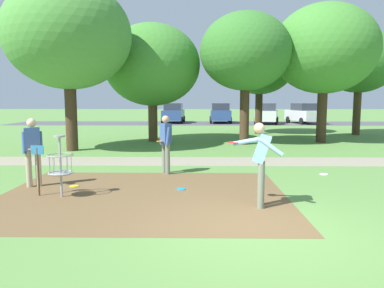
{
  "coord_description": "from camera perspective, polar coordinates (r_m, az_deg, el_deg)",
  "views": [
    {
      "loc": [
        -0.95,
        -5.97,
        2.16
      ],
      "look_at": [
        -1.1,
        3.68,
        1.0
      ],
      "focal_mm": 34.42,
      "sensor_mm": 36.0,
      "label": 1
    }
  ],
  "objects": [
    {
      "name": "dirt_tee_pad",
      "position": [
        8.52,
        -7.67,
        -7.87
      ],
      "size": [
        6.5,
        5.17,
        0.01
      ],
      "primitive_type": "cube",
      "color": "brown",
      "rests_on": "ground"
    },
    {
      "name": "tree_far_left",
      "position": [
        19.96,
        19.84,
        13.65
      ],
      "size": [
        5.19,
        5.19,
        6.88
      ],
      "color": "#422D1E",
      "rests_on": "ground"
    },
    {
      "name": "tree_near_right",
      "position": [
        16.63,
        -18.65,
        15.61
      ],
      "size": [
        5.22,
        5.22,
        7.03
      ],
      "color": "#422D1E",
      "rests_on": "ground"
    },
    {
      "name": "parked_car_center_right",
      "position": [
        34.01,
        11.51,
        4.65
      ],
      "size": [
        2.76,
        4.51,
        1.84
      ],
      "color": "silver",
      "rests_on": "ground"
    },
    {
      "name": "tree_mid_center",
      "position": [
        19.35,
        -6.19,
        12.04
      ],
      "size": [
        4.91,
        4.91,
        6.02
      ],
      "color": "#4C3823",
      "rests_on": "ground"
    },
    {
      "name": "frisbee_far_right",
      "position": [
        9.73,
        -17.81,
        -6.25
      ],
      "size": [
        0.24,
        0.24,
        0.02
      ],
      "primitive_type": "cylinder",
      "color": "gold",
      "rests_on": "ground"
    },
    {
      "name": "parking_lot_strip",
      "position": [
        34.02,
        2.49,
        3.23
      ],
      "size": [
        36.0,
        6.0,
        0.01
      ],
      "primitive_type": "cube",
      "color": "#4C4C51",
      "rests_on": "ground"
    },
    {
      "name": "parked_car_center_left",
      "position": [
        34.75,
        4.41,
        4.81
      ],
      "size": [
        2.05,
        4.24,
        1.84
      ],
      "color": "#2D4784",
      "rests_on": "ground"
    },
    {
      "name": "disc_golf_basket",
      "position": [
        8.69,
        -20.06,
        -2.88
      ],
      "size": [
        0.98,
        0.58,
        1.39
      ],
      "color": "#9E9EA3",
      "rests_on": "ground"
    },
    {
      "name": "player_throwing",
      "position": [
        10.74,
        -4.1,
        0.47
      ],
      "size": [
        0.45,
        0.49,
        1.71
      ],
      "color": "slate",
      "rests_on": "ground"
    },
    {
      "name": "parked_car_rightmost",
      "position": [
        35.21,
        16.94,
        4.56
      ],
      "size": [
        2.66,
        4.49,
        1.84
      ],
      "color": "silver",
      "rests_on": "ground"
    },
    {
      "name": "tree_mid_right",
      "position": [
        23.92,
        10.45,
        11.98
      ],
      "size": [
        4.38,
        4.38,
        6.22
      ],
      "color": "#422D1E",
      "rests_on": "ground"
    },
    {
      "name": "player_foreground_watching",
      "position": [
        7.5,
        10.61,
        -2.28
      ],
      "size": [
        1.04,
        0.65,
        1.71
      ],
      "color": "slate",
      "rests_on": "ground"
    },
    {
      "name": "gravel_path",
      "position": [
        13.05,
        5.07,
        -2.68
      ],
      "size": [
        40.0,
        1.87,
        0.0
      ],
      "primitive_type": "cube",
      "color": "gray",
      "rests_on": "ground"
    },
    {
      "name": "tree_mid_left",
      "position": [
        25.01,
        24.52,
        11.57
      ],
      "size": [
        4.5,
        4.5,
        6.41
      ],
      "color": "#4C3823",
      "rests_on": "ground"
    },
    {
      "name": "tree_near_left",
      "position": [
        18.17,
        8.29,
        13.93
      ],
      "size": [
        4.35,
        4.35,
        6.29
      ],
      "color": "#422D1E",
      "rests_on": "ground"
    },
    {
      "name": "ground_plane",
      "position": [
        6.42,
        9.62,
        -12.91
      ],
      "size": [
        160.0,
        160.0,
        0.0
      ],
      "primitive_type": "plane",
      "color": "#5B8942"
    },
    {
      "name": "player_waiting_left",
      "position": [
        9.92,
        -23.47,
        -0.61
      ],
      "size": [
        0.49,
        0.45,
        1.71
      ],
      "color": "tan",
      "rests_on": "ground"
    },
    {
      "name": "parked_car_leftmost",
      "position": [
        34.79,
        -2.89,
        4.82
      ],
      "size": [
        2.09,
        4.26,
        1.84
      ],
      "color": "#2D4784",
      "rests_on": "ground"
    },
    {
      "name": "frisbee_mid_grass",
      "position": [
        11.4,
        19.77,
        -4.42
      ],
      "size": [
        0.24,
        0.24,
        0.02
      ],
      "primitive_type": "cylinder",
      "color": "white",
      "rests_on": "ground"
    },
    {
      "name": "frisbee_far_left",
      "position": [
        8.98,
        -1.7,
        -7.01
      ],
      "size": [
        0.21,
        0.21,
        0.02
      ],
      "primitive_type": "cylinder",
      "color": "#1E93DB",
      "rests_on": "ground"
    }
  ]
}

